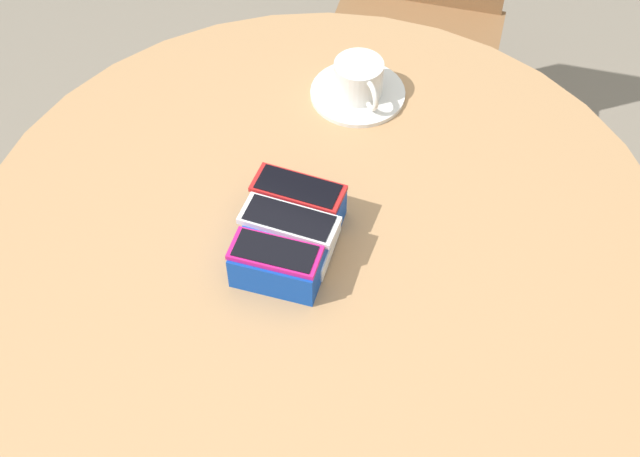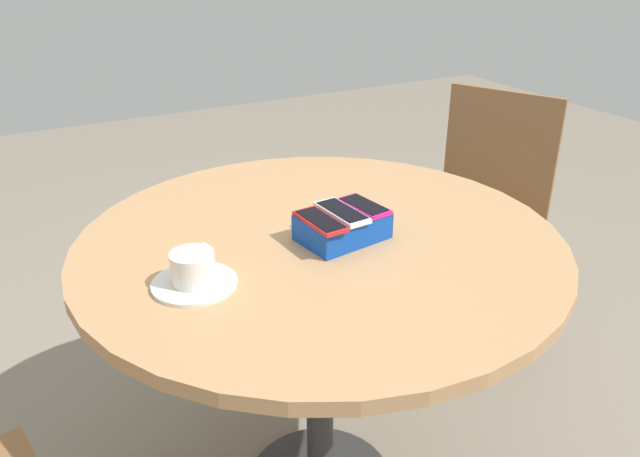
{
  "view_description": "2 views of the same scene",
  "coord_description": "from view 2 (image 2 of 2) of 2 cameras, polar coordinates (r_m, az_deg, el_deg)",
  "views": [
    {
      "loc": [
        -0.77,
        -0.34,
        1.84
      ],
      "look_at": [
        0.0,
        0.0,
        0.79
      ],
      "focal_mm": 50.0,
      "sensor_mm": 36.0,
      "label": 1
    },
    {
      "loc": [
        0.6,
        1.1,
        1.39
      ],
      "look_at": [
        0.0,
        0.0,
        0.79
      ],
      "focal_mm": 35.0,
      "sensor_mm": 36.0,
      "label": 2
    }
  ],
  "objects": [
    {
      "name": "phone_magenta",
      "position": [
        1.4,
        4.04,
        2.06
      ],
      "size": [
        0.07,
        0.14,
        0.01
      ],
      "color": "#D11975",
      "rests_on": "phone_box"
    },
    {
      "name": "saucer",
      "position": [
        1.23,
        -11.4,
        -4.95
      ],
      "size": [
        0.17,
        0.17,
        0.01
      ],
      "primitive_type": "cylinder",
      "color": "silver",
      "rests_on": "round_table"
    },
    {
      "name": "phone_red",
      "position": [
        1.32,
        0.02,
        0.7
      ],
      "size": [
        0.07,
        0.14,
        0.01
      ],
      "color": "red",
      "rests_on": "phone_box"
    },
    {
      "name": "phone_white",
      "position": [
        1.36,
        2.01,
        1.5
      ],
      "size": [
        0.07,
        0.15,
        0.01
      ],
      "color": "silver",
      "rests_on": "phone_box"
    },
    {
      "name": "phone_box",
      "position": [
        1.38,
        2.06,
        0.18
      ],
      "size": [
        0.2,
        0.15,
        0.06
      ],
      "color": "#0F42AD",
      "rests_on": "round_table"
    },
    {
      "name": "round_table",
      "position": [
        1.45,
        0.0,
        -4.37
      ],
      "size": [
        1.09,
        1.09,
        0.77
      ],
      "color": "#2D2D2D",
      "rests_on": "ground_plane"
    },
    {
      "name": "coffee_cup",
      "position": [
        1.22,
        -11.5,
        -3.41
      ],
      "size": [
        0.1,
        0.1,
        0.06
      ],
      "color": "silver",
      "rests_on": "saucer"
    },
    {
      "name": "chair_far_side",
      "position": [
        2.3,
        14.26,
        0.97
      ],
      "size": [
        0.57,
        0.57,
        0.89
      ],
      "color": "brown",
      "rests_on": "ground_plane"
    }
  ]
}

